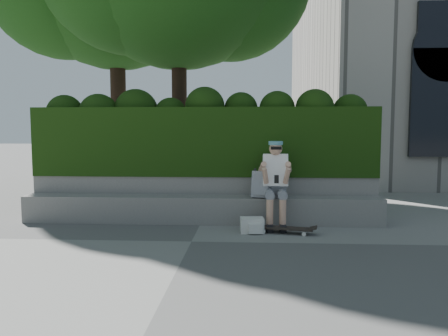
# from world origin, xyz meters

# --- Properties ---
(ground) EXTENTS (80.00, 80.00, 0.00)m
(ground) POSITION_xyz_m (0.00, 0.00, 0.00)
(ground) COLOR slate
(ground) RESTS_ON ground
(bench_ledge) EXTENTS (6.00, 0.45, 0.45)m
(bench_ledge) POSITION_xyz_m (0.00, 1.25, 0.23)
(bench_ledge) COLOR gray
(bench_ledge) RESTS_ON ground
(planter_wall) EXTENTS (6.00, 0.50, 0.75)m
(planter_wall) POSITION_xyz_m (0.00, 1.73, 0.38)
(planter_wall) COLOR gray
(planter_wall) RESTS_ON ground
(hedge) EXTENTS (6.00, 1.00, 1.20)m
(hedge) POSITION_xyz_m (0.00, 1.95, 1.35)
(hedge) COLOR black
(hedge) RESTS_ON planter_wall
(person) EXTENTS (0.40, 0.76, 1.38)m
(person) POSITION_xyz_m (1.23, 1.07, 0.75)
(person) COLOR gray
(person) RESTS_ON ground
(skateboard) EXTENTS (0.89, 0.39, 0.09)m
(skateboard) POSITION_xyz_m (1.34, 0.56, 0.07)
(skateboard) COLOR black
(skateboard) RESTS_ON ground
(backpack_plaid) EXTENTS (0.32, 0.22, 0.43)m
(backpack_plaid) POSITION_xyz_m (1.00, 1.15, 0.67)
(backpack_plaid) COLOR #A8A8AD
(backpack_plaid) RESTS_ON bench_ledge
(backpack_ground) EXTENTS (0.37, 0.28, 0.23)m
(backpack_ground) POSITION_xyz_m (0.85, 0.59, 0.11)
(backpack_ground) COLOR silver
(backpack_ground) RESTS_ON ground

